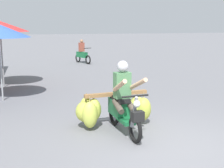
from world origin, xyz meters
name	(u,v)px	position (x,y,z in m)	size (l,w,h in m)	color
ground_plane	(169,147)	(0.00, 0.00, 0.00)	(120.00, 120.00, 0.00)	slate
motorbike_main_loaded	(112,107)	(-0.79, 1.28, 0.51)	(1.80, 1.76, 1.58)	black
motorbike_distant_ahead_left	(82,54)	(0.43, 12.98, 0.57)	(0.79, 1.52, 1.40)	black
market_umbrella_further_along	(0,26)	(-3.54, 6.82, 2.24)	(2.06, 2.06, 2.43)	#99999E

